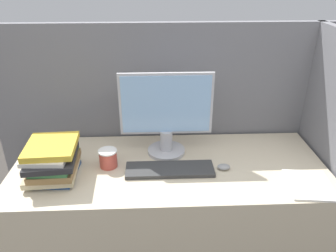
{
  "coord_description": "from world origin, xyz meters",
  "views": [
    {
      "loc": [
        -0.07,
        -1.11,
        1.72
      ],
      "look_at": [
        -0.01,
        0.37,
        0.98
      ],
      "focal_mm": 35.0,
      "sensor_mm": 36.0,
      "label": 1
    }
  ],
  "objects_px": {
    "mouse": "(224,167)",
    "book_stack": "(53,161)",
    "monitor": "(166,116)",
    "keyboard": "(170,169)",
    "coffee_cup": "(108,158)"
  },
  "relations": [
    {
      "from": "keyboard",
      "to": "book_stack",
      "type": "xyz_separation_m",
      "value": [
        -0.57,
        -0.02,
        0.08
      ]
    },
    {
      "from": "mouse",
      "to": "book_stack",
      "type": "bearing_deg",
      "value": -178.41
    },
    {
      "from": "keyboard",
      "to": "coffee_cup",
      "type": "height_order",
      "value": "coffee_cup"
    },
    {
      "from": "monitor",
      "to": "keyboard",
      "type": "bearing_deg",
      "value": -86.26
    },
    {
      "from": "monitor",
      "to": "mouse",
      "type": "xyz_separation_m",
      "value": [
        0.29,
        -0.18,
        -0.21
      ]
    },
    {
      "from": "keyboard",
      "to": "book_stack",
      "type": "bearing_deg",
      "value": -178.4
    },
    {
      "from": "mouse",
      "to": "monitor",
      "type": "bearing_deg",
      "value": 147.87
    },
    {
      "from": "monitor",
      "to": "coffee_cup",
      "type": "height_order",
      "value": "monitor"
    },
    {
      "from": "coffee_cup",
      "to": "book_stack",
      "type": "bearing_deg",
      "value": -163.25
    },
    {
      "from": "mouse",
      "to": "coffee_cup",
      "type": "bearing_deg",
      "value": 174.88
    },
    {
      "from": "keyboard",
      "to": "book_stack",
      "type": "relative_size",
      "value": 1.48
    },
    {
      "from": "keyboard",
      "to": "monitor",
      "type": "bearing_deg",
      "value": 93.74
    },
    {
      "from": "keyboard",
      "to": "mouse",
      "type": "relative_size",
      "value": 6.75
    },
    {
      "from": "monitor",
      "to": "mouse",
      "type": "relative_size",
      "value": 7.44
    },
    {
      "from": "coffee_cup",
      "to": "mouse",
      "type": "bearing_deg",
      "value": -5.12
    }
  ]
}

